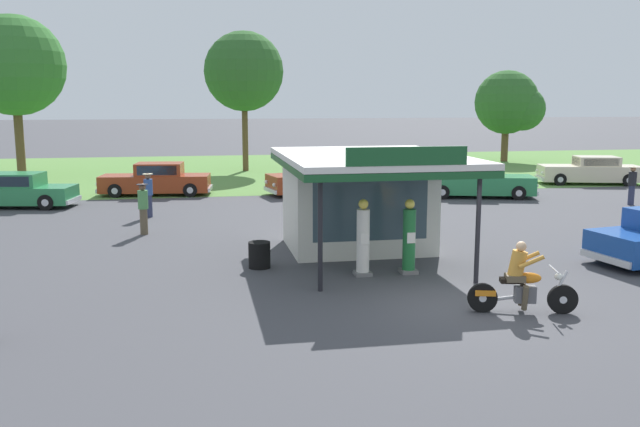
# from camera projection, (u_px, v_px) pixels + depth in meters

# --- Properties ---
(ground_plane) EXTENTS (300.00, 300.00, 0.00)m
(ground_plane) POSITION_uv_depth(u_px,v_px,m) (453.00, 302.00, 15.32)
(ground_plane) COLOR #424247
(grass_verge_strip) EXTENTS (120.00, 24.00, 0.01)m
(grass_verge_strip) POSITION_uv_depth(u_px,v_px,m) (283.00, 169.00, 44.40)
(grass_verge_strip) COLOR #56843D
(grass_verge_strip) RESTS_ON ground
(service_station_kiosk) EXTENTS (4.88, 6.77, 3.47)m
(service_station_kiosk) POSITION_uv_depth(u_px,v_px,m) (360.00, 194.00, 20.27)
(service_station_kiosk) COLOR silver
(service_station_kiosk) RESTS_ON ground
(gas_pump_nearside) EXTENTS (0.44, 0.44, 2.02)m
(gas_pump_nearside) POSITION_uv_depth(u_px,v_px,m) (363.00, 241.00, 17.51)
(gas_pump_nearside) COLOR slate
(gas_pump_nearside) RESTS_ON ground
(gas_pump_offside) EXTENTS (0.44, 0.44, 1.98)m
(gas_pump_offside) POSITION_uv_depth(u_px,v_px,m) (409.00, 240.00, 17.74)
(gas_pump_offside) COLOR slate
(gas_pump_offside) RESTS_ON ground
(motorcycle_with_rider) EXTENTS (2.29, 0.84, 1.58)m
(motorcycle_with_rider) POSITION_uv_depth(u_px,v_px,m) (521.00, 284.00, 14.44)
(motorcycle_with_rider) COLOR black
(motorcycle_with_rider) RESTS_ON ground
(parked_car_back_row_far_right) EXTENTS (5.55, 3.15, 1.53)m
(parked_car_back_row_far_right) POSITION_uv_depth(u_px,v_px,m) (477.00, 182.00, 31.77)
(parked_car_back_row_far_right) COLOR #2D844C
(parked_car_back_row_far_right) RESTS_ON ground
(parked_car_back_row_far_left) EXTENTS (5.48, 2.36, 1.55)m
(parked_car_back_row_far_left) POSITION_uv_depth(u_px,v_px,m) (156.00, 180.00, 32.44)
(parked_car_back_row_far_left) COLOR #993819
(parked_car_back_row_far_left) RESTS_ON ground
(parked_car_second_row_spare) EXTENTS (5.54, 2.65, 1.47)m
(parked_car_second_row_spare) POSITION_uv_depth(u_px,v_px,m) (13.00, 192.00, 28.74)
(parked_car_second_row_spare) COLOR #2D844C
(parked_car_second_row_spare) RESTS_ON ground
(parked_car_back_row_left) EXTENTS (5.68, 3.06, 1.51)m
(parked_car_back_row_left) POSITION_uv_depth(u_px,v_px,m) (590.00, 171.00, 36.67)
(parked_car_back_row_left) COLOR beige
(parked_car_back_row_left) RESTS_ON ground
(parked_car_back_row_right) EXTENTS (5.67, 2.92, 1.52)m
(parked_car_back_row_right) POSITION_uv_depth(u_px,v_px,m) (323.00, 180.00, 32.85)
(parked_car_back_row_right) COLOR #993819
(parked_car_back_row_right) RESTS_ON ground
(bystander_standing_back_lot) EXTENTS (0.38, 0.38, 1.76)m
(bystander_standing_back_lot) POSITION_uv_depth(u_px,v_px,m) (143.00, 207.00, 22.86)
(bystander_standing_back_lot) COLOR brown
(bystander_standing_back_lot) RESTS_ON ground
(bystander_strolling_foreground) EXTENTS (0.37, 0.37, 1.69)m
(bystander_strolling_foreground) POSITION_uv_depth(u_px,v_px,m) (632.00, 184.00, 29.33)
(bystander_strolling_foreground) COLOR #2D3351
(bystander_strolling_foreground) RESTS_ON ground
(bystander_leaning_by_kiosk) EXTENTS (0.38, 0.38, 1.74)m
(bystander_leaning_by_kiosk) POSITION_uv_depth(u_px,v_px,m) (148.00, 194.00, 26.23)
(bystander_leaning_by_kiosk) COLOR #2D3351
(bystander_leaning_by_kiosk) RESTS_ON ground
(tree_oak_centre) EXTENTS (5.86, 5.86, 9.45)m
(tree_oak_centre) POSITION_uv_depth(u_px,v_px,m) (15.00, 67.00, 39.32)
(tree_oak_centre) COLOR brown
(tree_oak_centre) RESTS_ON ground
(tree_oak_far_left) EXTENTS (5.02, 5.02, 8.82)m
(tree_oak_far_left) POSITION_uv_depth(u_px,v_px,m) (244.00, 73.00, 42.48)
(tree_oak_far_left) COLOR brown
(tree_oak_far_left) RESTS_ON ground
(tree_oak_left) EXTENTS (4.88, 4.66, 6.68)m
(tree_oak_left) POSITION_uv_depth(u_px,v_px,m) (511.00, 104.00, 49.43)
(tree_oak_left) COLOR brown
(tree_oak_left) RESTS_ON ground
(spare_tire_stack) EXTENTS (0.60, 0.60, 0.72)m
(spare_tire_stack) POSITION_uv_depth(u_px,v_px,m) (259.00, 255.00, 18.39)
(spare_tire_stack) COLOR black
(spare_tire_stack) RESTS_ON ground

